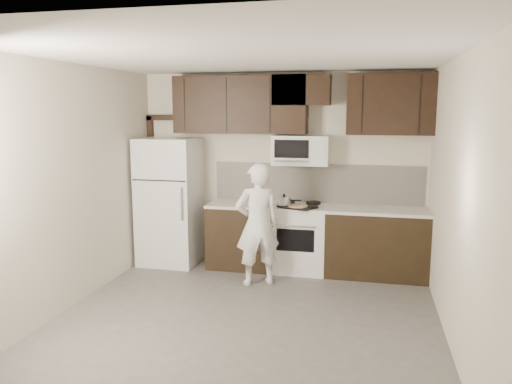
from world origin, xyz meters
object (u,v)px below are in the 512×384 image
(person, at_px, (257,224))
(stove, at_px, (298,238))
(refrigerator, at_px, (170,201))
(microwave, at_px, (301,150))

(person, bearing_deg, stove, -150.82)
(refrigerator, distance_m, person, 1.55)
(microwave, distance_m, refrigerator, 2.00)
(refrigerator, relative_size, person, 1.16)
(stove, xyz_separation_m, refrigerator, (-1.85, -0.05, 0.44))
(stove, height_order, refrigerator, refrigerator)
(person, bearing_deg, refrigerator, -51.09)
(stove, distance_m, refrigerator, 1.90)
(stove, relative_size, refrigerator, 0.52)
(microwave, height_order, person, microwave)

